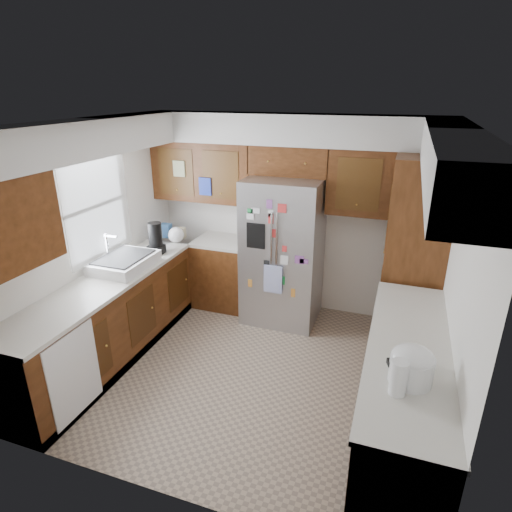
# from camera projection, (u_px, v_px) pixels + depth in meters

# --- Properties ---
(floor) EXTENTS (3.60, 3.60, 0.00)m
(floor) POSITION_uv_depth(u_px,v_px,m) (250.00, 369.00, 4.52)
(floor) COLOR tan
(floor) RESTS_ON ground
(room_shell) EXTENTS (3.64, 3.24, 2.52)m
(room_shell) POSITION_uv_depth(u_px,v_px,m) (251.00, 192.00, 4.20)
(room_shell) COLOR white
(room_shell) RESTS_ON ground
(left_counter_run) EXTENTS (1.36, 3.20, 0.92)m
(left_counter_run) POSITION_uv_depth(u_px,v_px,m) (137.00, 312.00, 4.80)
(left_counter_run) COLOR #3B1E0B
(left_counter_run) RESTS_ON ground
(right_counter_run) EXTENTS (0.63, 2.25, 0.92)m
(right_counter_run) POSITION_uv_depth(u_px,v_px,m) (402.00, 398.00, 3.48)
(right_counter_run) COLOR #3B1E0B
(right_counter_run) RESTS_ON ground
(pantry) EXTENTS (0.60, 0.90, 2.15)m
(pantry) POSITION_uv_depth(u_px,v_px,m) (414.00, 254.00, 4.67)
(pantry) COLOR #3B1E0B
(pantry) RESTS_ON ground
(fridge) EXTENTS (0.90, 0.79, 1.80)m
(fridge) POSITION_uv_depth(u_px,v_px,m) (283.00, 251.00, 5.24)
(fridge) COLOR #98989D
(fridge) RESTS_ON ground
(bridge_cabinet) EXTENTS (0.96, 0.34, 0.35)m
(bridge_cabinet) POSITION_uv_depth(u_px,v_px,m) (290.00, 160.00, 5.04)
(bridge_cabinet) COLOR #3B1E0B
(bridge_cabinet) RESTS_ON fridge
(fridge_top_items) EXTENTS (0.58, 0.35, 0.28)m
(fridge_top_items) POSITION_uv_depth(u_px,v_px,m) (284.00, 134.00, 4.93)
(fridge_top_items) COLOR #1536A9
(fridge_top_items) RESTS_ON bridge_cabinet
(sink_assembly) EXTENTS (0.52, 0.70, 0.37)m
(sink_assembly) POSITION_uv_depth(u_px,v_px,m) (124.00, 262.00, 4.70)
(sink_assembly) COLOR white
(sink_assembly) RESTS_ON left_counter_run
(left_counter_clutter) EXTENTS (0.40, 0.88, 0.38)m
(left_counter_clutter) POSITION_uv_depth(u_px,v_px,m) (164.00, 236.00, 5.31)
(left_counter_clutter) COLOR black
(left_counter_clutter) RESTS_ON left_counter_run
(rice_cooker) EXTENTS (0.30, 0.29, 0.26)m
(rice_cooker) POSITION_uv_depth(u_px,v_px,m) (412.00, 364.00, 2.85)
(rice_cooker) COLOR white
(rice_cooker) RESTS_ON right_counter_run
(paper_towel) EXTENTS (0.11, 0.11, 0.25)m
(paper_towel) POSITION_uv_depth(u_px,v_px,m) (399.00, 378.00, 2.74)
(paper_towel) COLOR white
(paper_towel) RESTS_ON right_counter_run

